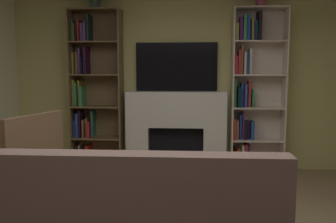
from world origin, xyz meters
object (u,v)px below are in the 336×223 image
bookshelf_left (91,92)px  bookshelf_right (251,90)px  tv (177,67)px  armchair (21,174)px  vase_with_flowers (261,0)px  fireplace (176,128)px

bookshelf_left → bookshelf_right: size_ratio=1.00×
tv → armchair: tv is taller
bookshelf_right → armchair: bearing=-137.1°
tv → bookshelf_right: 1.10m
vase_with_flowers → armchair: bearing=-138.7°
bookshelf_left → vase_with_flowers: size_ratio=8.73×
bookshelf_left → fireplace: bearing=-0.4°
fireplace → bookshelf_right: size_ratio=0.67×
fireplace → bookshelf_left: (-1.23, 0.01, 0.51)m
bookshelf_right → armchair: 3.23m
fireplace → vase_with_flowers: 2.10m
fireplace → vase_with_flowers: bearing=-1.3°
fireplace → tv: bearing=90.0°
fireplace → bookshelf_left: 1.33m
bookshelf_left → vase_with_flowers: (2.37, -0.04, 1.25)m
vase_with_flowers → armchair: (-2.41, -2.12, -1.83)m
armchair → bookshelf_left: bearing=88.8°
fireplace → bookshelf_right: 1.18m
bookshelf_left → vase_with_flowers: bearing=-0.9°
bookshelf_right → vase_with_flowers: (0.09, -0.04, 1.21)m
vase_with_flowers → bookshelf_left: bearing=179.1°
bookshelf_left → armchair: bookshelf_left is taller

